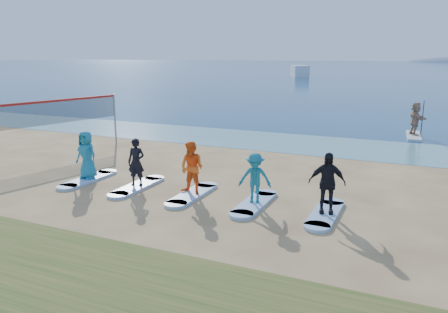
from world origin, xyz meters
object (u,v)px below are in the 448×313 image
at_px(boat_offshore_a, 299,77).
at_px(student_0, 87,155).
at_px(surfboard_1, 137,186).
at_px(surfboard_3, 254,203).
at_px(paddleboard, 414,136).
at_px(student_1, 136,162).
at_px(surfboard_4, 325,214).
at_px(student_3, 255,178).
at_px(volleyball_net, 28,115).
at_px(surfboard_2, 192,194).
at_px(paddleboarder, 415,119).
at_px(student_2, 192,168).
at_px(surfboard_0, 88,179).
at_px(student_4, 327,183).

distance_m(boat_offshore_a, student_0, 77.72).
height_order(surfboard_1, surfboard_3, same).
height_order(paddleboard, student_1, student_1).
relative_size(boat_offshore_a, surfboard_4, 3.20).
relative_size(surfboard_1, student_3, 1.45).
xyz_separation_m(surfboard_1, surfboard_3, (4.25, 0.00, 0.00)).
distance_m(volleyball_net, surfboard_2, 9.05).
bearing_deg(surfboard_1, student_0, 180.00).
relative_size(student_0, student_1, 1.06).
bearing_deg(student_3, surfboard_1, 165.35).
bearing_deg(paddleboarder, student_2, 131.58).
xyz_separation_m(paddleboard, paddleboarder, (0.00, 0.00, 0.95)).
distance_m(boat_offshore_a, surfboard_0, 77.71).
relative_size(student_0, surfboard_1, 0.78).
bearing_deg(surfboard_2, student_4, 0.00).
relative_size(surfboard_1, surfboard_3, 1.00).
bearing_deg(student_2, paddleboarder, 72.61).
height_order(paddleboarder, student_2, paddleboarder).
distance_m(paddleboard, surfboard_1, 16.43).
xyz_separation_m(boat_offshore_a, surfboard_4, (20.97, -76.70, 0.04)).
relative_size(surfboard_0, surfboard_1, 1.00).
xyz_separation_m(volleyball_net, surfboard_3, (10.84, -1.60, -1.86)).
distance_m(paddleboard, surfboard_3, 14.74).
xyz_separation_m(surfboard_0, surfboard_1, (2.12, 0.00, 0.00)).
bearing_deg(student_2, surfboard_0, -173.70).
bearing_deg(surfboard_3, surfboard_0, 180.00).
distance_m(boat_offshore_a, student_1, 78.09).
height_order(volleyball_net, surfboard_2, volleyball_net).
height_order(volleyball_net, student_3, volleyball_net).
bearing_deg(surfboard_3, student_3, 0.00).
bearing_deg(surfboard_0, surfboard_2, 0.00).
height_order(boat_offshore_a, surfboard_3, boat_offshore_a).
relative_size(volleyball_net, student_0, 5.17).
bearing_deg(student_0, volleyball_net, 162.52).
xyz_separation_m(student_2, student_3, (2.12, 0.00, -0.08)).
bearing_deg(boat_offshore_a, surfboard_4, -98.60).
relative_size(student_1, student_4, 0.93).
bearing_deg(student_2, student_1, -173.70).
xyz_separation_m(boat_offshore_a, student_4, (20.97, -76.70, 0.96)).
distance_m(student_0, surfboard_4, 8.55).
bearing_deg(surfboard_1, surfboard_2, 0.00).
height_order(volleyball_net, surfboard_4, volleyball_net).
bearing_deg(boat_offshore_a, surfboard_1, -103.12).
height_order(student_1, student_4, student_4).
bearing_deg(paddleboarder, surfboard_3, 139.17).
bearing_deg(surfboard_4, boat_offshore_a, 105.29).
relative_size(student_2, surfboard_4, 0.76).
bearing_deg(paddleboarder, student_4, 147.38).
distance_m(volleyball_net, surfboard_3, 11.11).
bearing_deg(student_1, surfboard_3, -10.27).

